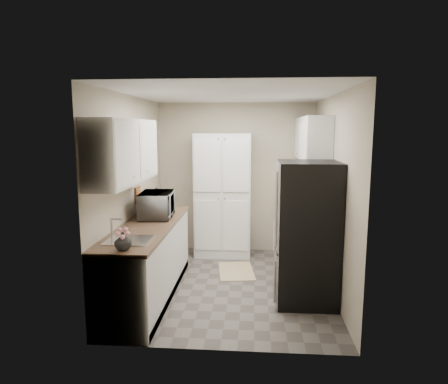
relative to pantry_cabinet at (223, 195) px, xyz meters
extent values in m
plane|color=#56514C|center=(0.20, -1.32, -1.00)|extent=(3.20, 3.20, 0.00)
cube|color=#B2A98F|center=(0.20, 0.28, 0.25)|extent=(2.60, 0.04, 2.50)
cube|color=#B2A98F|center=(0.20, -2.92, 0.25)|extent=(2.60, 0.04, 2.50)
cube|color=#B2A98F|center=(-1.10, -1.32, 0.25)|extent=(0.04, 3.20, 2.50)
cube|color=#B2A98F|center=(1.50, -1.32, 0.25)|extent=(0.04, 3.20, 2.50)
cube|color=silver|center=(0.20, -1.32, 1.50)|extent=(2.60, 3.20, 0.04)
cube|color=silver|center=(-0.93, -2.07, 0.83)|extent=(0.33, 1.60, 0.70)
cube|color=silver|center=(1.33, -0.50, 0.89)|extent=(0.33, 1.55, 0.58)
cube|color=#99999E|center=(1.27, -0.93, 0.52)|extent=(0.45, 0.76, 0.13)
cube|color=#B7B7BC|center=(-0.79, -2.47, -0.07)|extent=(0.45, 0.40, 0.02)
cube|color=brown|center=(-1.09, -1.12, 0.18)|extent=(0.02, 0.22, 0.22)
cube|color=silver|center=(0.00, 0.00, 0.00)|extent=(0.90, 0.55, 2.00)
cube|color=silver|center=(-0.79, -1.75, -0.56)|extent=(0.60, 2.30, 0.88)
cube|color=brown|center=(-0.79, -1.75, -0.10)|extent=(0.63, 2.33, 0.04)
cube|color=silver|center=(1.19, -0.12, -0.56)|extent=(0.60, 0.80, 0.88)
cube|color=brown|center=(1.19, -0.12, -0.10)|extent=(0.63, 0.83, 0.04)
cube|color=#B7B7BC|center=(1.17, -0.93, -0.55)|extent=(0.64, 0.76, 0.90)
cube|color=black|center=(1.17, -0.93, -0.08)|extent=(0.66, 0.78, 0.03)
cube|color=black|center=(1.46, -0.93, 0.02)|extent=(0.06, 0.76, 0.22)
cube|color=#DB8F8E|center=(0.80, -1.06, -0.45)|extent=(0.01, 0.16, 0.42)
cube|color=beige|center=(0.80, -0.83, -0.45)|extent=(0.01, 0.16, 0.42)
cube|color=#B7B7BC|center=(1.14, -1.73, -0.15)|extent=(0.70, 0.72, 1.70)
imported|color=#B5B4B8|center=(-0.77, -1.33, 0.09)|extent=(0.46, 0.63, 0.33)
cylinder|color=black|center=(-0.88, -0.88, 0.07)|extent=(0.07, 0.07, 0.29)
imported|color=silver|center=(-0.75, -2.77, 0.01)|extent=(0.22, 0.22, 0.17)
cube|color=#487D31|center=(-0.71, -0.62, 0.06)|extent=(0.04, 0.22, 0.27)
cube|color=#AFB0B5|center=(1.29, -0.11, 0.04)|extent=(0.42, 0.48, 0.24)
cube|color=tan|center=(0.26, -0.79, -0.99)|extent=(0.59, 0.84, 0.01)
camera|label=1|loc=(0.51, -6.40, 1.08)|focal=32.00mm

